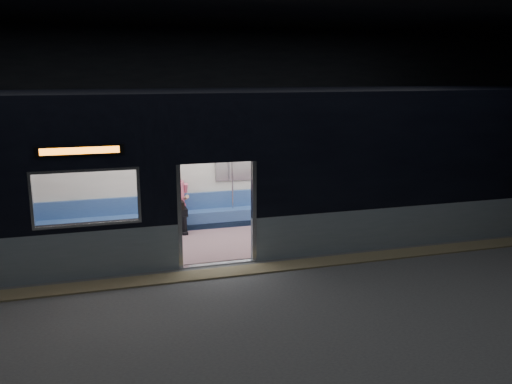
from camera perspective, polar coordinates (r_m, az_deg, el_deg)
name	(u,v)px	position (r m, az deg, el deg)	size (l,w,h in m)	color
station_floor	(231,284)	(9.91, -2.67, -9.67)	(24.00, 14.00, 0.01)	#47494C
station_envelope	(228,76)	(9.17, -2.91, 12.07)	(24.00, 14.00, 5.00)	black
tactile_strip	(224,272)	(10.40, -3.41, -8.45)	(22.80, 0.50, 0.03)	#8C7F59
metro_car	(202,161)	(11.81, -5.74, 3.29)	(18.00, 3.04, 3.35)	#909DAC
passenger	(176,197)	(12.91, -8.39, -0.57)	(0.46, 0.76, 1.45)	black
handbag	(177,205)	(12.70, -8.35, -1.39)	(0.33, 0.28, 0.16)	black
transit_map	(239,164)	(13.38, -1.82, 2.95)	(1.07, 0.03, 0.70)	white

